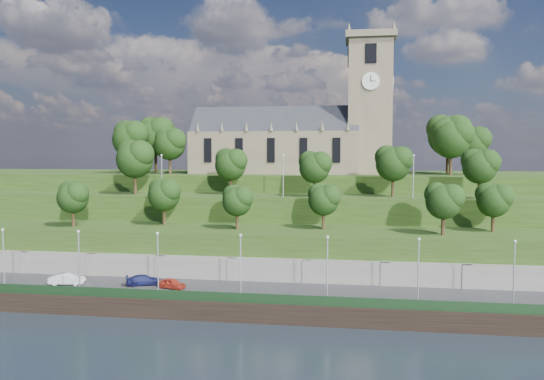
% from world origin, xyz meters
% --- Properties ---
extents(ground, '(320.00, 320.00, 0.00)m').
position_xyz_m(ground, '(0.00, 0.00, 0.00)').
color(ground, black).
rests_on(ground, ground).
extents(promenade, '(160.00, 12.00, 2.00)m').
position_xyz_m(promenade, '(0.00, 6.00, 1.00)').
color(promenade, '#2D2D30').
rests_on(promenade, ground).
extents(quay_wall, '(160.00, 0.50, 2.20)m').
position_xyz_m(quay_wall, '(0.00, -0.05, 1.10)').
color(quay_wall, black).
rests_on(quay_wall, ground).
extents(fence, '(160.00, 0.10, 1.20)m').
position_xyz_m(fence, '(0.00, 0.60, 2.60)').
color(fence, '#163218').
rests_on(fence, promenade).
extents(retaining_wall, '(160.00, 2.10, 5.00)m').
position_xyz_m(retaining_wall, '(0.00, 11.97, 2.50)').
color(retaining_wall, slate).
rests_on(retaining_wall, ground).
extents(embankment_lower, '(160.00, 12.00, 8.00)m').
position_xyz_m(embankment_lower, '(0.00, 18.00, 4.00)').
color(embankment_lower, '#233C14').
rests_on(embankment_lower, ground).
extents(embankment_upper, '(160.00, 10.00, 12.00)m').
position_xyz_m(embankment_upper, '(0.00, 29.00, 6.00)').
color(embankment_upper, '#233C14').
rests_on(embankment_upper, ground).
extents(hilltop, '(160.00, 32.00, 15.00)m').
position_xyz_m(hilltop, '(0.00, 50.00, 7.50)').
color(hilltop, '#233C14').
rests_on(hilltop, ground).
extents(church, '(38.60, 12.35, 27.60)m').
position_xyz_m(church, '(0.79, 45.98, 22.52)').
color(church, brown).
rests_on(church, hilltop).
extents(trees_lower, '(65.34, 8.76, 7.20)m').
position_xyz_m(trees_lower, '(0.87, 18.03, 12.65)').
color(trees_lower, '#322313').
rests_on(trees_lower, embankment_lower).
extents(trees_upper, '(61.50, 8.18, 9.27)m').
position_xyz_m(trees_upper, '(0.08, 28.25, 17.60)').
color(trees_upper, '#322313').
rests_on(trees_upper, embankment_upper).
extents(trees_hilltop, '(71.50, 16.79, 11.53)m').
position_xyz_m(trees_hilltop, '(-0.10, 45.24, 22.17)').
color(trees_hilltop, '#322313').
rests_on(trees_hilltop, hilltop).
extents(lamp_posts_promenade, '(60.36, 0.36, 7.64)m').
position_xyz_m(lamp_posts_promenade, '(-2.00, 2.50, 6.42)').
color(lamp_posts_promenade, '#B2B2B7').
rests_on(lamp_posts_promenade, promenade).
extents(lamp_posts_upper, '(40.36, 0.36, 6.76)m').
position_xyz_m(lamp_posts_upper, '(0.00, 26.00, 15.96)').
color(lamp_posts_upper, '#B2B2B7').
rests_on(lamp_posts_upper, embankment_upper).
extents(car_left, '(4.01, 2.64, 1.27)m').
position_xyz_m(car_left, '(-11.53, 5.89, 2.64)').
color(car_left, '#AC2E1C').
rests_on(car_left, promenade).
extents(car_middle, '(4.68, 2.38, 1.47)m').
position_xyz_m(car_middle, '(-25.49, 5.77, 2.74)').
color(car_middle, silver).
rests_on(car_middle, promenade).
extents(car_right, '(4.90, 3.58, 1.32)m').
position_xyz_m(car_right, '(-15.59, 7.06, 2.66)').
color(car_right, '#16194D').
rests_on(car_right, promenade).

